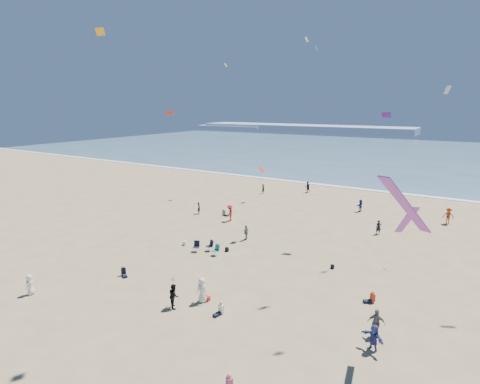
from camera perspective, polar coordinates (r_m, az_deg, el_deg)
The scene contains 13 objects.
ground at distance 25.34m, azimuth -14.22°, elevation -18.37°, with size 220.00×220.00×0.00m, color tan.
ocean at distance 111.61m, azimuth 23.34°, elevation 5.28°, with size 220.00×100.00×0.06m, color #476B84.
surf_line at distance 63.15m, azimuth 16.32°, elevation 0.63°, with size 220.00×1.20×0.08m, color white.
headland_far at distance 200.04m, azimuth 9.46°, elevation 9.59°, with size 110.00×20.00×3.20m, color #7A8EA8.
headland_near at distance 214.22m, azimuth -1.15°, elevation 9.81°, with size 40.00×14.00×2.00m, color #7A8EA8.
standing_flyers at distance 36.92m, azimuth 11.02°, elevation -6.53°, with size 33.25×41.30×1.89m.
seated_group at distance 29.04m, azimuth -1.56°, elevation -12.73°, with size 21.10×24.39×0.84m.
chair_cluster at distance 34.37m, azimuth -5.06°, elevation -8.41°, with size 2.75×1.59×1.00m.
white_tote at distance 36.47m, azimuth -8.45°, elevation -7.72°, with size 0.35×0.20×0.40m, color white.
black_backpack at distance 34.66m, azimuth -2.01°, elevation -8.73°, with size 0.30×0.22×0.38m, color black.
cooler at distance 26.74m, azimuth -5.12°, elevation -15.84°, with size 0.45×0.30×0.30m, color #A31719.
navy_bag at distance 32.15m, azimuth 13.91°, elevation -10.96°, with size 0.28×0.18×0.34m, color black.
kites_aloft at distance 27.05m, azimuth 20.06°, elevation 13.81°, with size 36.74×43.71×28.41m.
Camera 1 is at (16.02, -14.68, 13.04)m, focal length 28.00 mm.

